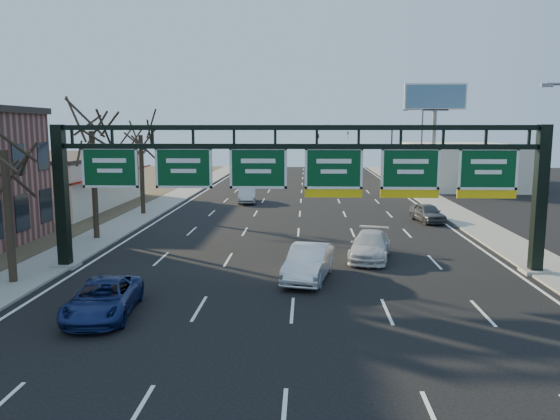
# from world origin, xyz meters

# --- Properties ---
(ground) EXTENTS (160.00, 160.00, 0.00)m
(ground) POSITION_xyz_m (0.00, 0.00, 0.00)
(ground) COLOR black
(ground) RESTS_ON ground
(sidewalk_left) EXTENTS (3.00, 120.00, 0.12)m
(sidewalk_left) POSITION_xyz_m (-12.80, 20.00, 0.06)
(sidewalk_left) COLOR gray
(sidewalk_left) RESTS_ON ground
(sidewalk_right) EXTENTS (3.00, 120.00, 0.12)m
(sidewalk_right) POSITION_xyz_m (12.80, 20.00, 0.06)
(sidewalk_right) COLOR gray
(sidewalk_right) RESTS_ON ground
(lane_markings) EXTENTS (21.60, 120.00, 0.01)m
(lane_markings) POSITION_xyz_m (0.00, 20.00, 0.01)
(lane_markings) COLOR white
(lane_markings) RESTS_ON ground
(sign_gantry) EXTENTS (24.60, 1.20, 7.20)m
(sign_gantry) POSITION_xyz_m (0.16, 8.00, 4.63)
(sign_gantry) COLOR black
(sign_gantry) RESTS_ON ground
(cream_strip) EXTENTS (10.90, 18.40, 4.70)m
(cream_strip) POSITION_xyz_m (-21.48, 29.00, 2.36)
(cream_strip) COLOR beige
(cream_strip) RESTS_ON ground
(building_right_distant) EXTENTS (12.00, 20.00, 5.00)m
(building_right_distant) POSITION_xyz_m (20.00, 50.00, 2.50)
(building_right_distant) COLOR beige
(building_right_distant) RESTS_ON ground
(tree_gantry) EXTENTS (3.60, 3.60, 8.48)m
(tree_gantry) POSITION_xyz_m (-12.80, 5.00, 7.11)
(tree_gantry) COLOR #2D2219
(tree_gantry) RESTS_ON sidewalk_left
(tree_mid) EXTENTS (3.60, 3.60, 9.24)m
(tree_mid) POSITION_xyz_m (-12.80, 15.00, 7.85)
(tree_mid) COLOR #2D2219
(tree_mid) RESTS_ON sidewalk_left
(tree_far) EXTENTS (3.60, 3.60, 8.86)m
(tree_far) POSITION_xyz_m (-12.80, 25.00, 7.48)
(tree_far) COLOR #2D2219
(tree_far) RESTS_ON sidewalk_left
(streetlight_far) EXTENTS (2.15, 0.22, 9.00)m
(streetlight_far) POSITION_xyz_m (12.47, 40.00, 5.08)
(streetlight_far) COLOR slate
(streetlight_far) RESTS_ON sidewalk_right
(billboard_right) EXTENTS (7.00, 0.50, 12.00)m
(billboard_right) POSITION_xyz_m (15.00, 44.98, 9.06)
(billboard_right) COLOR slate
(billboard_right) RESTS_ON ground
(traffic_signal_mast) EXTENTS (10.16, 0.54, 7.00)m
(traffic_signal_mast) POSITION_xyz_m (5.69, 55.00, 5.50)
(traffic_signal_mast) COLOR black
(traffic_signal_mast) RESTS_ON ground
(car_blue_suv) EXTENTS (2.70, 5.04, 1.35)m
(car_blue_suv) POSITION_xyz_m (-7.12, 1.04, 0.67)
(car_blue_suv) COLOR navy
(car_blue_suv) RESTS_ON ground
(car_silver_sedan) EXTENTS (2.62, 5.10, 1.60)m
(car_silver_sedan) POSITION_xyz_m (0.65, 6.41, 0.80)
(car_silver_sedan) COLOR silver
(car_silver_sedan) RESTS_ON ground
(car_white_wagon) EXTENTS (2.96, 5.26, 1.44)m
(car_white_wagon) POSITION_xyz_m (4.00, 10.63, 0.72)
(car_white_wagon) COLOR silver
(car_white_wagon) RESTS_ON ground
(car_grey_far) EXTENTS (2.39, 4.31, 1.39)m
(car_grey_far) POSITION_xyz_m (9.67, 22.61, 0.69)
(car_grey_far) COLOR #46484B
(car_grey_far) RESTS_ON ground
(car_silver_distant) EXTENTS (1.93, 4.62, 1.49)m
(car_silver_distant) POSITION_xyz_m (-5.07, 32.62, 0.74)
(car_silver_distant) COLOR #A6A5AA
(car_silver_distant) RESTS_ON ground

